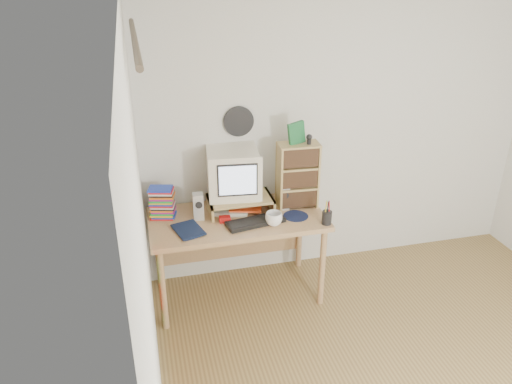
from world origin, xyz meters
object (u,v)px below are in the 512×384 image
desk (236,228)px  cd_rack (298,176)px  crt_monitor (234,174)px  mug (274,219)px  diary (176,232)px  dvd_stack (162,203)px  keyboard (256,222)px

desk → cd_rack: 0.67m
desk → crt_monitor: crt_monitor is taller
crt_monitor → mug: 0.49m
mug → diary: 0.75m
desk → cd_rack: size_ratio=2.55×
dvd_stack → diary: size_ratio=1.10×
crt_monitor → diary: crt_monitor is taller
dvd_stack → mug: 0.89m
keyboard → cd_rack: cd_rack is taller
mug → dvd_stack: bearing=158.1°
crt_monitor → mug: bearing=-49.0°
crt_monitor → keyboard: 0.43m
diary → desk: bearing=9.0°
dvd_stack → mug: size_ratio=1.95×
keyboard → diary: size_ratio=1.97×
dvd_stack → diary: (0.07, -0.30, -0.11)m
crt_monitor → mug: crt_monitor is taller
crt_monitor → keyboard: size_ratio=0.87×
dvd_stack → mug: (0.82, -0.33, -0.08)m
crt_monitor → diary: size_ratio=1.72×
desk → dvd_stack: (-0.57, 0.07, 0.26)m
dvd_stack → cd_rack: bearing=11.1°
keyboard → diary: (-0.62, -0.02, 0.01)m
desk → keyboard: keyboard is taller
desk → crt_monitor: (0.01, 0.09, 0.45)m
keyboard → cd_rack: 0.53m
mug → desk: bearing=134.2°
diary → mug: bearing=-17.9°
keyboard → dvd_stack: (-0.69, 0.28, 0.11)m
keyboard → mug: 0.15m
desk → diary: (-0.50, -0.23, 0.16)m
mug → diary: (-0.75, 0.03, -0.03)m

